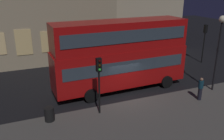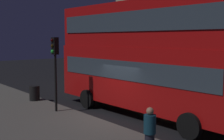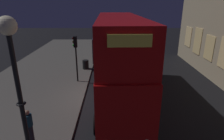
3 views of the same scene
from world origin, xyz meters
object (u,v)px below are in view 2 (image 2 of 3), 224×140
object	(u,v)px
pedestrian	(150,135)
litter_bin	(35,93)
double_decker_bus	(144,53)
traffic_light_near_kerb	(55,58)

from	to	relation	value
pedestrian	litter_bin	size ratio (longest dim) A/B	1.93
pedestrian	double_decker_bus	bearing A→B (deg)	108.05
double_decker_bus	traffic_light_near_kerb	world-z (taller)	double_decker_bus
double_decker_bus	pedestrian	xyz separation A→B (m)	(4.42, -4.19, -2.09)
traffic_light_near_kerb	pedestrian	size ratio (longest dim) A/B	2.20
double_decker_bus	litter_bin	world-z (taller)	double_decker_bus
double_decker_bus	traffic_light_near_kerb	xyz separation A→B (m)	(-2.92, -3.29, -0.28)
pedestrian	litter_bin	bearing A→B (deg)	145.06
double_decker_bus	pedestrian	world-z (taller)	double_decker_bus
pedestrian	litter_bin	xyz separation A→B (m)	(-10.49, 1.19, -0.43)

